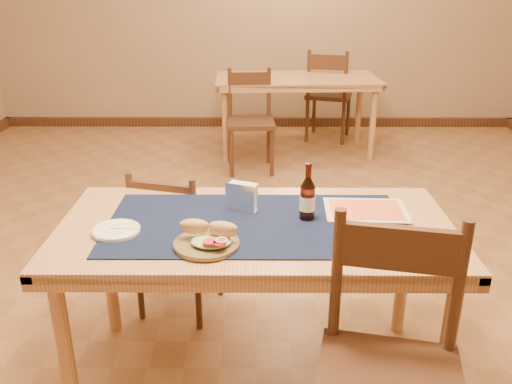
{
  "coord_description": "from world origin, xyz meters",
  "views": [
    {
      "loc": [
        0.01,
        -2.79,
        1.7
      ],
      "look_at": [
        0.0,
        -0.7,
        0.85
      ],
      "focal_mm": 38.0,
      "sensor_mm": 36.0,
      "label": 1
    }
  ],
  "objects_px": {
    "chair_main_far": "(176,239)",
    "sandwich_plate": "(208,240)",
    "chair_main_near": "(390,370)",
    "beer_bottle": "(307,199)",
    "back_table": "(297,86)",
    "main_table": "(256,242)",
    "napkin_holder": "(242,197)"
  },
  "relations": [
    {
      "from": "sandwich_plate",
      "to": "napkin_holder",
      "type": "height_order",
      "value": "napkin_holder"
    },
    {
      "from": "sandwich_plate",
      "to": "napkin_holder",
      "type": "distance_m",
      "value": 0.35
    },
    {
      "from": "chair_main_far",
      "to": "sandwich_plate",
      "type": "relative_size",
      "value": 3.31
    },
    {
      "from": "beer_bottle",
      "to": "napkin_holder",
      "type": "bearing_deg",
      "value": 162.49
    },
    {
      "from": "main_table",
      "to": "chair_main_far",
      "type": "xyz_separation_m",
      "value": [
        -0.41,
        0.49,
        -0.24
      ]
    },
    {
      "from": "main_table",
      "to": "napkin_holder",
      "type": "xyz_separation_m",
      "value": [
        -0.06,
        0.13,
        0.15
      ]
    },
    {
      "from": "sandwich_plate",
      "to": "napkin_holder",
      "type": "relative_size",
      "value": 1.67
    },
    {
      "from": "back_table",
      "to": "chair_main_far",
      "type": "bearing_deg",
      "value": -105.75
    },
    {
      "from": "chair_main_near",
      "to": "sandwich_plate",
      "type": "distance_m",
      "value": 0.77
    },
    {
      "from": "chair_main_near",
      "to": "napkin_holder",
      "type": "distance_m",
      "value": 0.92
    },
    {
      "from": "back_table",
      "to": "napkin_holder",
      "type": "height_order",
      "value": "napkin_holder"
    },
    {
      "from": "back_table",
      "to": "main_table",
      "type": "bearing_deg",
      "value": -96.58
    },
    {
      "from": "main_table",
      "to": "back_table",
      "type": "distance_m",
      "value": 3.34
    },
    {
      "from": "back_table",
      "to": "beer_bottle",
      "type": "xyz_separation_m",
      "value": [
        -0.17,
        -3.28,
        0.18
      ]
    },
    {
      "from": "back_table",
      "to": "beer_bottle",
      "type": "distance_m",
      "value": 3.28
    },
    {
      "from": "back_table",
      "to": "chair_main_far",
      "type": "xyz_separation_m",
      "value": [
        -0.8,
        -2.82,
        -0.24
      ]
    },
    {
      "from": "main_table",
      "to": "napkin_holder",
      "type": "height_order",
      "value": "napkin_holder"
    },
    {
      "from": "beer_bottle",
      "to": "napkin_holder",
      "type": "height_order",
      "value": "beer_bottle"
    },
    {
      "from": "chair_main_near",
      "to": "beer_bottle",
      "type": "xyz_separation_m",
      "value": [
        -0.22,
        0.63,
        0.33
      ]
    },
    {
      "from": "napkin_holder",
      "to": "sandwich_plate",
      "type": "bearing_deg",
      "value": -109.21
    },
    {
      "from": "sandwich_plate",
      "to": "beer_bottle",
      "type": "distance_m",
      "value": 0.46
    },
    {
      "from": "sandwich_plate",
      "to": "chair_main_far",
      "type": "bearing_deg",
      "value": 108.94
    },
    {
      "from": "chair_main_far",
      "to": "napkin_holder",
      "type": "bearing_deg",
      "value": -45.99
    },
    {
      "from": "main_table",
      "to": "beer_bottle",
      "type": "height_order",
      "value": "beer_bottle"
    },
    {
      "from": "napkin_holder",
      "to": "chair_main_far",
      "type": "bearing_deg",
      "value": 134.01
    },
    {
      "from": "napkin_holder",
      "to": "beer_bottle",
      "type": "bearing_deg",
      "value": -17.51
    },
    {
      "from": "main_table",
      "to": "chair_main_far",
      "type": "height_order",
      "value": "chair_main_far"
    },
    {
      "from": "back_table",
      "to": "sandwich_plate",
      "type": "bearing_deg",
      "value": -99.02
    },
    {
      "from": "chair_main_far",
      "to": "chair_main_near",
      "type": "relative_size",
      "value": 0.83
    },
    {
      "from": "back_table",
      "to": "napkin_holder",
      "type": "relative_size",
      "value": 10.8
    },
    {
      "from": "chair_main_far",
      "to": "main_table",
      "type": "bearing_deg",
      "value": -50.06
    },
    {
      "from": "chair_main_near",
      "to": "beer_bottle",
      "type": "bearing_deg",
      "value": 109.47
    }
  ]
}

